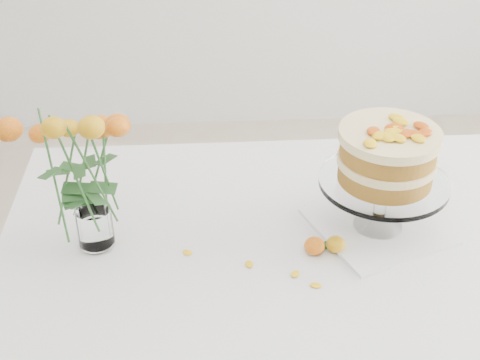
% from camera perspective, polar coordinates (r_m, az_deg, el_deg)
% --- Properties ---
extents(table, '(1.43, 0.93, 0.76)m').
position_cam_1_polar(table, '(1.67, 4.66, -6.97)').
color(table, tan).
rests_on(table, ground).
extents(napkin, '(0.37, 0.37, 0.01)m').
position_cam_1_polar(napkin, '(1.67, 11.64, -3.88)').
color(napkin, white).
rests_on(napkin, table).
extents(cake_stand, '(0.30, 0.30, 0.27)m').
position_cam_1_polar(cake_stand, '(1.56, 12.40, 1.61)').
color(cake_stand, white).
rests_on(cake_stand, napkin).
extents(rose_vase, '(0.34, 0.34, 0.42)m').
position_cam_1_polar(rose_vase, '(1.48, -13.11, 1.95)').
color(rose_vase, white).
rests_on(rose_vase, table).
extents(loose_rose_near, '(0.08, 0.05, 0.04)m').
position_cam_1_polar(loose_rose_near, '(1.57, 8.20, -5.45)').
color(loose_rose_near, gold).
rests_on(loose_rose_near, table).
extents(loose_rose_far, '(0.08, 0.05, 0.04)m').
position_cam_1_polar(loose_rose_far, '(1.56, 6.40, -5.61)').
color(loose_rose_far, '#B83308').
rests_on(loose_rose_far, table).
extents(stray_petal_a, '(0.03, 0.02, 0.00)m').
position_cam_1_polar(stray_petal_a, '(1.53, 0.78, -7.20)').
color(stray_petal_a, yellow).
rests_on(stray_petal_a, table).
extents(stray_petal_b, '(0.03, 0.02, 0.00)m').
position_cam_1_polar(stray_petal_b, '(1.51, 4.73, -8.01)').
color(stray_petal_b, yellow).
rests_on(stray_petal_b, table).
extents(stray_petal_c, '(0.03, 0.02, 0.00)m').
position_cam_1_polar(stray_petal_c, '(1.48, 6.49, -8.94)').
color(stray_petal_c, yellow).
rests_on(stray_petal_c, table).
extents(stray_petal_d, '(0.03, 0.02, 0.00)m').
position_cam_1_polar(stray_petal_d, '(1.56, -4.51, -6.20)').
color(stray_petal_d, yellow).
rests_on(stray_petal_d, table).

